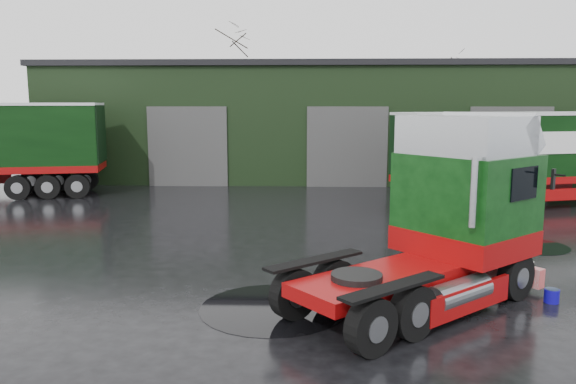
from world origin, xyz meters
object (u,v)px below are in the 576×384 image
object	(u,v)px
hero_tractor	(413,214)
wash_bucket	(552,296)
warehouse	(341,120)
tree_back_a	(231,96)
tree_back_b	(437,109)
lorry_right	(530,159)

from	to	relation	value
hero_tractor	wash_bucket	bearing A→B (deg)	58.40
warehouse	tree_back_a	xyz separation A→B (m)	(-8.00, 10.00, 1.59)
hero_tractor	tree_back_a	distance (m)	34.11
wash_bucket	tree_back_a	size ratio (longest dim) A/B	0.03
wash_bucket	tree_back_a	distance (m)	34.73
warehouse	tree_back_a	size ratio (longest dim) A/B	3.41
hero_tractor	warehouse	bearing A→B (deg)	140.35
warehouse	tree_back_b	xyz separation A→B (m)	(8.00, 10.00, 0.59)
hero_tractor	lorry_right	world-z (taller)	hero_tractor
warehouse	hero_tractor	distance (m)	23.03
tree_back_a	tree_back_b	size ratio (longest dim) A/B	1.27
tree_back_a	tree_back_b	bearing A→B (deg)	0.00
warehouse	hero_tractor	xyz separation A→B (m)	(0.16, -23.00, -1.18)
lorry_right	hero_tractor	bearing A→B (deg)	-45.59
warehouse	hero_tractor	world-z (taller)	warehouse
hero_tractor	lorry_right	distance (m)	13.86
warehouse	hero_tractor	bearing A→B (deg)	-89.60
tree_back_b	lorry_right	bearing A→B (deg)	-92.49
lorry_right	tree_back_b	size ratio (longest dim) A/B	1.95
wash_bucket	tree_back_b	xyz separation A→B (m)	(4.78, 32.55, 3.61)
lorry_right	tree_back_a	bearing A→B (deg)	-159.91
wash_bucket	tree_back_b	bearing A→B (deg)	81.64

